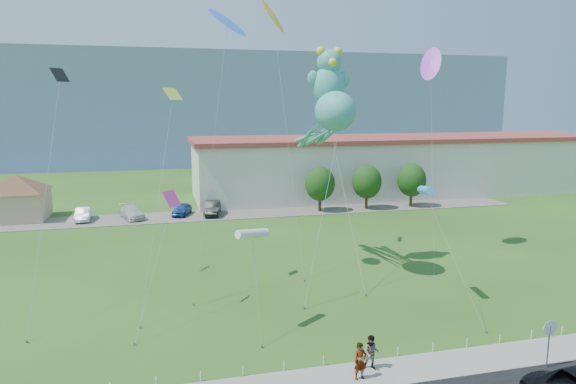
{
  "coord_description": "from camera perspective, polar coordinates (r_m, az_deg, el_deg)",
  "views": [
    {
      "loc": [
        -8.42,
        -23.67,
        12.74
      ],
      "look_at": [
        -0.47,
        8.0,
        7.14
      ],
      "focal_mm": 32.0,
      "sensor_mm": 36.0,
      "label": 1
    }
  ],
  "objects": [
    {
      "name": "ground",
      "position": [
        28.17,
        5.12,
        -17.2
      ],
      "size": [
        160.0,
        160.0,
        0.0
      ],
      "primitive_type": "plane",
      "color": "#295116",
      "rests_on": "ground"
    },
    {
      "name": "sidewalk",
      "position": [
        25.87,
        7.25,
        -19.72
      ],
      "size": [
        80.0,
        2.5,
        0.1
      ],
      "primitive_type": "cube",
      "color": "gray",
      "rests_on": "ground"
    },
    {
      "name": "parking_strip",
      "position": [
        60.62,
        -5.8,
        -2.43
      ],
      "size": [
        70.0,
        6.0,
        0.06
      ],
      "primitive_type": "cube",
      "color": "#59544C",
      "rests_on": "ground"
    },
    {
      "name": "hill_ridge",
      "position": [
        143.92,
        -10.89,
        9.45
      ],
      "size": [
        160.0,
        50.0,
        25.0
      ],
      "primitive_type": "cube",
      "color": "slate",
      "rests_on": "ground"
    },
    {
      "name": "pavilion",
      "position": [
        64.34,
        -27.92,
        -0.1
      ],
      "size": [
        9.2,
        9.2,
        5.0
      ],
      "color": "tan",
      "rests_on": "ground"
    },
    {
      "name": "warehouse",
      "position": [
        76.41,
        12.8,
        3.01
      ],
      "size": [
        61.0,
        15.0,
        8.2
      ],
      "color": "beige",
      "rests_on": "ground"
    },
    {
      "name": "stop_sign",
      "position": [
        28.6,
        27.06,
        -13.72
      ],
      "size": [
        0.8,
        0.07,
        2.5
      ],
      "color": "slate",
      "rests_on": "ground"
    },
    {
      "name": "rope_fence",
      "position": [
        26.97,
        6.08,
        -17.92
      ],
      "size": [
        26.05,
        0.05,
        0.5
      ],
      "color": "white",
      "rests_on": "ground"
    },
    {
      "name": "tree_near",
      "position": [
        61.26,
        3.57,
        0.92
      ],
      "size": [
        3.6,
        3.6,
        5.47
      ],
      "color": "#3F2B19",
      "rests_on": "ground"
    },
    {
      "name": "tree_mid",
      "position": [
        63.32,
        8.76,
        1.12
      ],
      "size": [
        3.6,
        3.6,
        5.47
      ],
      "color": "#3F2B19",
      "rests_on": "ground"
    },
    {
      "name": "tree_far",
      "position": [
        65.87,
        13.58,
        1.29
      ],
      "size": [
        3.6,
        3.6,
        5.47
      ],
      "color": "#3F2B19",
      "rests_on": "ground"
    },
    {
      "name": "pedestrian_left",
      "position": [
        25.26,
        8.02,
        -18.1
      ],
      "size": [
        0.71,
        0.54,
        1.77
      ],
      "primitive_type": "imported",
      "rotation": [
        0.0,
        0.0,
        0.19
      ],
      "color": "gray",
      "rests_on": "sidewalk"
    },
    {
      "name": "pedestrian_right",
      "position": [
        26.12,
        9.28,
        -17.21
      ],
      "size": [
        1.01,
        0.9,
        1.72
      ],
      "primitive_type": "imported",
      "rotation": [
        0.0,
        0.0,
        -0.35
      ],
      "color": "gray",
      "rests_on": "sidewalk"
    },
    {
      "name": "parked_car_silver",
      "position": [
        61.1,
        -21.8,
        -2.28
      ],
      "size": [
        1.65,
        4.34,
        1.41
      ],
      "primitive_type": "imported",
      "rotation": [
        0.0,
        0.0,
        0.04
      ],
      "color": "silver",
      "rests_on": "parking_strip"
    },
    {
      "name": "parked_car_white",
      "position": [
        60.39,
        -16.96,
        -2.14
      ],
      "size": [
        3.29,
        5.25,
        1.42
      ],
      "primitive_type": "imported",
      "rotation": [
        0.0,
        0.0,
        0.29
      ],
      "color": "silver",
      "rests_on": "parking_strip"
    },
    {
      "name": "parked_car_blue",
      "position": [
        60.71,
        -11.71,
        -1.89
      ],
      "size": [
        2.79,
        4.25,
        1.35
      ],
      "primitive_type": "imported",
      "rotation": [
        0.0,
        0.0,
        -0.33
      ],
      "color": "navy",
      "rests_on": "parking_strip"
    },
    {
      "name": "parked_car_black",
      "position": [
        60.18,
        -8.4,
        -1.78
      ],
      "size": [
        2.47,
        4.97,
        1.56
      ],
      "primitive_type": "imported",
      "rotation": [
        0.0,
        0.0,
        -0.18
      ],
      "color": "black",
      "rests_on": "parking_strip"
    },
    {
      "name": "octopus_kite",
      "position": [
        37.43,
        4.66,
        7.88
      ],
      "size": [
        5.01,
        11.37,
        13.65
      ],
      "color": "teal",
      "rests_on": "ground"
    },
    {
      "name": "teddy_bear_kite",
      "position": [
        39.25,
        4.56,
        12.17
      ],
      "size": [
        3.33,
        7.69,
        16.94
      ],
      "color": "teal",
      "rests_on": "ground"
    },
    {
      "name": "small_kite_purple",
      "position": [
        45.0,
        15.56,
        13.13
      ],
      "size": [
        3.19,
        6.7,
        16.74
      ],
      "color": "#A933CE",
      "rests_on": "ground"
    },
    {
      "name": "small_kite_yellow",
      "position": [
        34.75,
        -13.07,
        7.79
      ],
      "size": [
        3.23,
        7.22,
        13.84
      ],
      "color": "#A5D632",
      "rests_on": "ground"
    },
    {
      "name": "small_kite_blue",
      "position": [
        37.01,
        -6.82,
        17.57
      ],
      "size": [
        4.13,
        5.48,
        18.97
      ],
      "color": "blue",
      "rests_on": "ground"
    },
    {
      "name": "small_kite_pink",
      "position": [
        31.76,
        -13.14,
        -2.07
      ],
      "size": [
        3.02,
        5.37,
        7.48
      ],
      "color": "#E5339C",
      "rests_on": "ground"
    },
    {
      "name": "small_kite_black",
      "position": [
        37.36,
        -24.38,
        8.78
      ],
      "size": [
        1.77,
        10.18,
        15.12
      ],
      "color": "black",
      "rests_on": "ground"
    },
    {
      "name": "small_kite_cyan",
      "position": [
        33.39,
        15.06,
        0.1
      ],
      "size": [
        1.62,
        6.33,
        7.84
      ],
      "color": "#3690F4",
      "rests_on": "ground"
    },
    {
      "name": "small_kite_white",
      "position": [
        28.62,
        -3.97,
        -4.71
      ],
      "size": [
        0.5,
        3.53,
        6.09
      ],
      "color": "silver",
      "rests_on": "ground"
    },
    {
      "name": "small_kite_orange",
      "position": [
        43.44,
        -1.56,
        18.31
      ],
      "size": [
        1.8,
        8.54,
        20.44
      ],
      "color": "yellow",
      "rests_on": "ground"
    }
  ]
}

